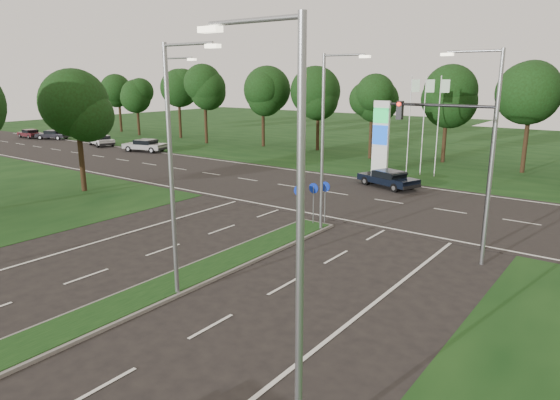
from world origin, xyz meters
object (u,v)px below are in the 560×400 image
Objects in this scene: navy_sedan at (388,178)px; far_car_d at (30,133)px; far_car_b at (101,140)px; far_car_c at (53,135)px; far_car_a at (145,145)px.

far_car_d is (-51.36, 0.04, -0.07)m from navy_sedan.
far_car_b reaches higher than far_car_c.
navy_sedan is 1.11× the size of far_car_c.
far_car_c is (-10.58, 0.01, -0.04)m from far_car_b.
far_car_c is 4.06m from far_car_d.
far_car_c is (-18.57, 0.00, -0.09)m from far_car_a.
far_car_d is at bearing 110.55° from far_car_b.
far_car_c is at bearing 107.94° from navy_sedan.
far_car_b is 14.55m from far_car_d.
far_car_b is (-7.99, -0.01, -0.04)m from far_car_a.
far_car_a reaches higher than far_car_d.
far_car_c reaches higher than far_car_d.
far_car_a is 22.53m from far_car_d.
navy_sedan is 28.87m from far_car_a.
far_car_b is (-36.85, 1.00, -0.00)m from navy_sedan.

